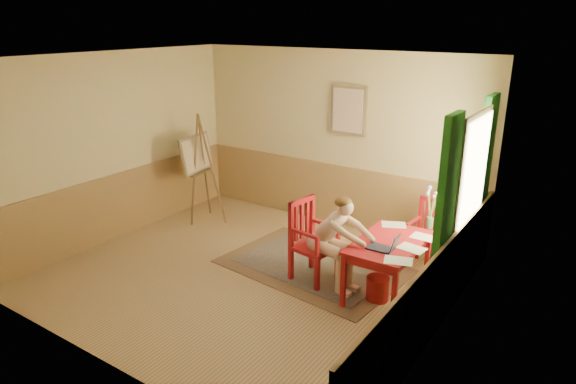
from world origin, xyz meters
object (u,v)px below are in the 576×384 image
Objects in this scene: chair_left at (311,241)px; chair_back at (427,234)px; laptop at (385,246)px; figure at (333,237)px; table at (389,248)px; easel at (198,158)px.

chair_back is at bearing 46.65° from chair_left.
chair_left is 3.04× the size of laptop.
figure is 3.50× the size of laptop.
table is 1.13× the size of chair_left.
figure reaches higher than laptop.
table is 3.43× the size of laptop.
chair_back is (0.13, 1.02, -0.16)m from table.
chair_left is 1.07m from laptop.
table is 1.00m from chair_left.
chair_back is at bearing 57.22° from figure.
laptop is (0.71, -0.06, 0.08)m from figure.
laptop reaches higher than table.
figure reaches higher than chair_back.
chair_back is 1.31m from laptop.
laptop is at bearing -5.14° from chair_left.
easel is at bearing 163.99° from chair_left.
chair_left is 0.87× the size of figure.
chair_left is 2.79m from easel.
laptop is 3.79m from easel.
laptop is at bearing -13.01° from easel.
chair_left is at bearing -170.82° from table.
figure is at bearing -14.89° from easel.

